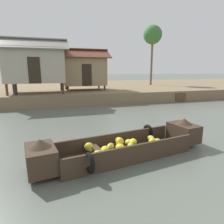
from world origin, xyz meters
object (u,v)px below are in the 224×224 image
object	(u,v)px
fishing_skiff_distant	(168,95)
palm_tree_near	(153,36)
banana_boat	(124,146)
stilt_house_mid_left	(35,65)
vendor_person	(14,82)
stilt_house_mid_right	(84,70)

from	to	relation	value
fishing_skiff_distant	palm_tree_near	world-z (taller)	palm_tree_near
banana_boat	palm_tree_near	distance (m)	20.11
stilt_house_mid_left	vendor_person	bearing A→B (deg)	-144.26
banana_boat	vendor_person	bearing A→B (deg)	114.11
fishing_skiff_distant	stilt_house_mid_left	size ratio (longest dim) A/B	0.99
banana_boat	palm_tree_near	xyz separation A→B (m)	(9.66, 16.48, 6.28)
palm_tree_near	vendor_person	distance (m)	16.27
fishing_skiff_distant	stilt_house_mid_left	distance (m)	11.92
palm_tree_near	vendor_person	size ratio (longest dim) A/B	4.16
palm_tree_near	vendor_person	world-z (taller)	palm_tree_near
stilt_house_mid_left	palm_tree_near	size ratio (longest dim) A/B	0.70
banana_boat	stilt_house_mid_left	size ratio (longest dim) A/B	1.15
banana_boat	vendor_person	world-z (taller)	vendor_person
banana_boat	vendor_person	distance (m)	11.03
fishing_skiff_distant	palm_tree_near	bearing A→B (deg)	78.67
palm_tree_near	stilt_house_mid_left	bearing A→B (deg)	-156.61
stilt_house_mid_left	banana_boat	bearing A→B (deg)	-74.42
palm_tree_near	vendor_person	bearing A→B (deg)	-155.25
stilt_house_mid_right	banana_boat	bearing A→B (deg)	-93.93
banana_boat	stilt_house_mid_left	distance (m)	11.71
stilt_house_mid_right	fishing_skiff_distant	bearing A→B (deg)	-10.74
banana_boat	stilt_house_mid_left	bearing A→B (deg)	105.58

